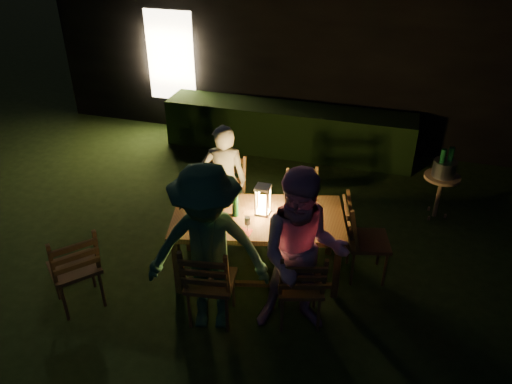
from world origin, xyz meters
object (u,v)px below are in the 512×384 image
(side_table, at_px, (442,181))
(lantern, at_px, (263,201))
(person_opp_right, at_px, (302,255))
(bottle_bucket_a, at_px, (441,166))
(chair_far_left, at_px, (225,212))
(chair_spare, at_px, (78,281))
(chair_near_right, at_px, (299,298))
(bottle_table, at_px, (235,205))
(chair_near_left, at_px, (211,294))
(dining_table, at_px, (258,222))
(bottle_bucket_b, at_px, (449,164))
(person_house_side, at_px, (225,181))
(ice_bucket, at_px, (444,168))
(chair_far_right, at_px, (303,217))
(person_opp_left, at_px, (208,251))
(chair_end, at_px, (365,252))

(side_table, bearing_deg, lantern, -137.80)
(person_opp_right, height_order, bottle_bucket_a, person_opp_right)
(chair_far_left, relative_size, chair_spare, 1.00)
(chair_near_right, relative_size, chair_spare, 0.95)
(bottle_table, bearing_deg, bottle_bucket_a, 40.39)
(chair_near_left, height_order, chair_far_left, chair_far_left)
(person_opp_right, bearing_deg, dining_table, 118.76)
(chair_near_right, bearing_deg, chair_spare, 173.71)
(chair_far_left, height_order, bottle_bucket_b, chair_far_left)
(person_opp_right, bearing_deg, chair_spare, 175.07)
(chair_far_left, xyz_separation_m, chair_spare, (-1.05, -1.71, 0.00))
(dining_table, relative_size, person_opp_right, 1.15)
(chair_far_left, relative_size, side_table, 1.67)
(chair_spare, xyz_separation_m, bottle_table, (1.43, 1.01, 0.60))
(chair_near_left, height_order, lantern, lantern)
(person_house_side, bearing_deg, ice_bucket, -170.74)
(ice_bucket, relative_size, bottle_bucket_a, 0.94)
(chair_far_right, xyz_separation_m, lantern, (-0.30, -0.82, 0.66))
(chair_spare, bearing_deg, bottle_bucket_b, -10.37)
(person_opp_left, distance_m, ice_bucket, 3.55)
(bottle_table, height_order, side_table, bottle_table)
(chair_near_right, distance_m, bottle_bucket_a, 2.82)
(dining_table, height_order, chair_end, chair_end)
(chair_spare, relative_size, person_opp_left, 0.58)
(chair_end, relative_size, chair_spare, 0.98)
(chair_near_right, bearing_deg, bottle_bucket_b, 43.43)
(person_opp_left, xyz_separation_m, side_table, (2.24, 2.75, -0.35))
(chair_end, distance_m, ice_bucket, 1.79)
(chair_near_right, relative_size, chair_far_left, 0.95)
(person_opp_right, distance_m, bottle_bucket_a, 2.82)
(chair_end, bearing_deg, person_opp_left, -63.58)
(dining_table, xyz_separation_m, person_house_side, (-0.64, 0.68, 0.05))
(dining_table, bearing_deg, person_opp_right, -61.24)
(chair_near_right, distance_m, person_opp_left, 1.09)
(person_opp_left, bearing_deg, chair_far_right, 57.88)
(bottle_bucket_b, bearing_deg, chair_far_left, -154.98)
(bottle_table, relative_size, bottle_bucket_a, 0.88)
(bottle_bucket_a, bearing_deg, chair_near_left, -129.51)
(chair_far_right, distance_m, lantern, 1.10)
(chair_end, bearing_deg, bottle_bucket_b, 137.10)
(chair_near_right, xyz_separation_m, person_opp_right, (0.01, -0.05, 0.59))
(lantern, bearing_deg, chair_near_left, -106.91)
(chair_end, bearing_deg, bottle_table, -89.61)
(chair_far_left, xyz_separation_m, person_opp_left, (0.40, -1.54, 0.59))
(person_opp_right, bearing_deg, chair_near_left, 176.94)
(bottle_table, bearing_deg, chair_near_right, -33.20)
(chair_far_right, bearing_deg, person_opp_right, 79.35)
(chair_far_left, distance_m, bottle_bucket_b, 3.00)
(person_opp_right, distance_m, bottle_bucket_b, 2.93)
(chair_near_right, height_order, side_table, chair_near_right)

